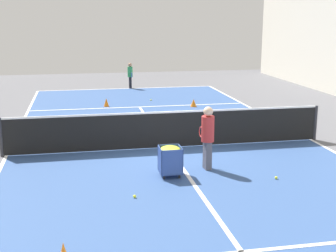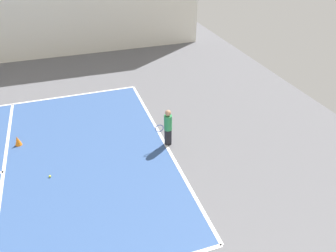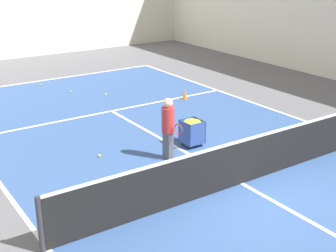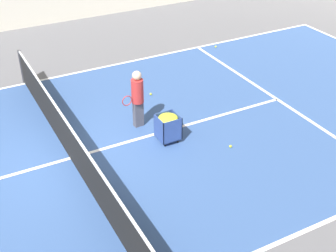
# 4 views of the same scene
# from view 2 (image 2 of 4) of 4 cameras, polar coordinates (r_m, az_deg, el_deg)

# --- Properties ---
(line_baseline_near) EXTENTS (9.09, 0.10, 0.00)m
(line_baseline_near) POSITION_cam_2_polar(r_m,az_deg,el_deg) (11.44, -0.76, -2.61)
(line_baseline_near) COLOR white
(line_baseline_near) RESTS_ON ground
(line_service_near) EXTENTS (9.09, 0.10, 0.00)m
(line_service_near) POSITION_cam_2_polar(r_m,az_deg,el_deg) (11.33, -26.74, -7.14)
(line_service_near) COLOR white
(line_service_near) RESTS_ON ground
(player_near_baseline) EXTENTS (0.27, 0.59, 1.34)m
(player_near_baseline) POSITION_cam_2_polar(r_m,az_deg,el_deg) (10.87, -0.04, 0.12)
(player_near_baseline) COLOR black
(player_near_baseline) RESTS_ON ground
(training_cone_2) EXTENTS (0.23, 0.23, 0.35)m
(training_cone_2) POSITION_cam_2_polar(r_m,az_deg,el_deg) (12.28, -24.70, -2.33)
(training_cone_2) COLOR orange
(training_cone_2) RESTS_ON ground
(tennis_ball_2) EXTENTS (0.07, 0.07, 0.07)m
(tennis_ball_2) POSITION_cam_2_polar(r_m,az_deg,el_deg) (10.56, -19.88, -8.24)
(tennis_ball_2) COLOR yellow
(tennis_ball_2) RESTS_ON ground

